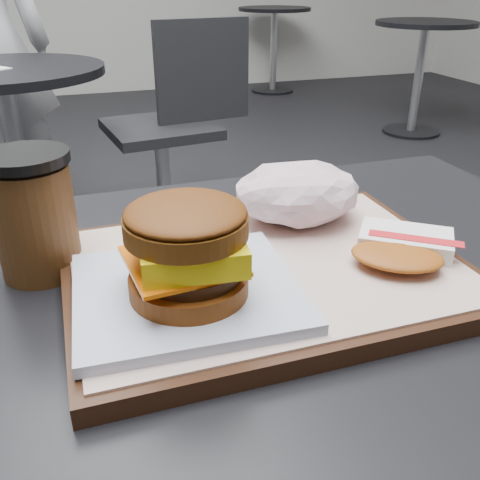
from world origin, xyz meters
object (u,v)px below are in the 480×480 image
serving_tray (266,272)px  neighbor_table (11,125)px  hash_brown (402,247)px  neighbor_chair (175,115)px  crumpled_wrapper (298,193)px  breakfast_sandwich (188,260)px  coffee_cup (34,216)px  customer_table (268,426)px

serving_tray → neighbor_table: size_ratio=0.51×
hash_brown → neighbor_chair: size_ratio=0.15×
crumpled_wrapper → breakfast_sandwich: bearing=-141.2°
serving_tray → crumpled_wrapper: size_ratio=2.66×
serving_tray → coffee_cup: bearing=156.7°
customer_table → neighbor_chair: 1.79m
customer_table → crumpled_wrapper: (0.07, 0.10, 0.24)m
breakfast_sandwich → crumpled_wrapper: breakfast_sandwich is taller
breakfast_sandwich → serving_tray: bearing=25.2°
hash_brown → crumpled_wrapper: crumpled_wrapper is taller
customer_table → hash_brown: size_ratio=5.90×
hash_brown → neighbor_table: 1.75m
crumpled_wrapper → neighbor_chair: 1.71m
breakfast_sandwich → hash_brown: bearing=2.7°
hash_brown → neighbor_chair: bearing=85.3°
neighbor_table → serving_tray: bearing=-78.1°
customer_table → coffee_cup: size_ratio=6.42×
crumpled_wrapper → customer_table: bearing=-124.7°
serving_tray → crumpled_wrapper: 0.12m
hash_brown → neighbor_table: hash_brown is taller
hash_brown → crumpled_wrapper: bearing=118.1°
neighbor_chair → neighbor_table: bearing=-169.7°
serving_tray → hash_brown: (0.13, -0.03, 0.02)m
customer_table → coffee_cup: coffee_cup is taller
crumpled_wrapper → neighbor_chair: (0.21, 1.67, -0.31)m
neighbor_table → breakfast_sandwich: bearing=-81.2°
breakfast_sandwich → coffee_cup: bearing=133.0°
serving_tray → coffee_cup: size_ratio=3.05×
customer_table → hash_brown: bearing=-8.6°
customer_table → hash_brown: (0.13, -0.02, 0.22)m
breakfast_sandwich → hash_brown: 0.22m
serving_tray → neighbor_chair: (0.28, 1.75, -0.27)m
hash_brown → breakfast_sandwich: bearing=-177.3°
neighbor_chair → serving_tray: bearing=-99.0°
crumpled_wrapper → neighbor_chair: bearing=82.9°
hash_brown → coffee_cup: bearing=160.6°
customer_table → neighbor_table: size_ratio=1.07×
customer_table → coffee_cup: 0.34m
serving_tray → neighbor_table: (-0.35, 1.64, -0.23)m
hash_brown → crumpled_wrapper: size_ratio=0.95×
hash_brown → crumpled_wrapper: 0.13m
breakfast_sandwich → neighbor_chair: bearing=78.6°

